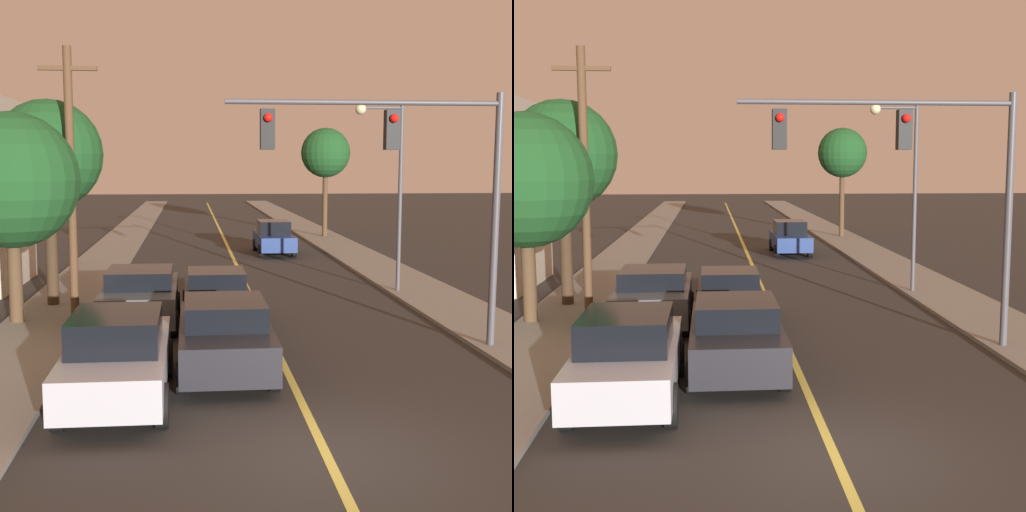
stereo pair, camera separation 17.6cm
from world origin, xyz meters
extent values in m
plane|color=#2D2B28|center=(0.00, 0.00, 0.00)|extent=(200.00, 200.00, 0.00)
cube|color=#2D2B28|center=(0.00, 36.00, 0.01)|extent=(9.47, 80.00, 0.01)
cube|color=#D1C14C|center=(0.00, 36.00, 0.01)|extent=(0.16, 76.00, 0.00)
cube|color=gray|center=(-5.98, 36.00, 0.06)|extent=(2.50, 80.00, 0.12)
cube|color=gray|center=(5.98, 36.00, 0.06)|extent=(2.50, 80.00, 0.12)
cube|color=black|center=(-1.33, 4.72, 0.70)|extent=(1.91, 4.66, 0.78)
cube|color=black|center=(-1.33, 4.54, 1.34)|extent=(1.68, 2.10, 0.51)
cylinder|color=black|center=(-2.23, 6.17, 0.31)|extent=(0.22, 0.62, 0.62)
cylinder|color=black|center=(-0.42, 6.17, 0.31)|extent=(0.22, 0.62, 0.62)
cylinder|color=black|center=(-2.23, 3.28, 0.31)|extent=(0.22, 0.62, 0.62)
cylinder|color=black|center=(-0.42, 3.28, 0.31)|extent=(0.22, 0.62, 0.62)
cube|color=black|center=(-1.33, 9.44, 0.69)|extent=(1.77, 3.89, 0.65)
cube|color=black|center=(-1.33, 9.29, 1.27)|extent=(1.56, 1.75, 0.51)
cylinder|color=black|center=(-2.17, 10.65, 0.37)|extent=(0.22, 0.74, 0.74)
cylinder|color=black|center=(-0.48, 10.65, 0.37)|extent=(0.22, 0.74, 0.74)
cylinder|color=black|center=(-2.17, 8.24, 0.37)|extent=(0.22, 0.74, 0.74)
cylinder|color=black|center=(-0.48, 8.24, 0.37)|extent=(0.22, 0.74, 0.74)
cube|color=#A5A8B2|center=(-3.41, 2.97, 0.73)|extent=(1.82, 4.76, 0.71)
cube|color=black|center=(-3.41, 2.78, 1.40)|extent=(1.60, 2.14, 0.62)
cylinder|color=black|center=(-4.27, 4.45, 0.38)|extent=(0.22, 0.76, 0.76)
cylinder|color=black|center=(-2.54, 4.45, 0.38)|extent=(0.22, 0.76, 0.76)
cylinder|color=black|center=(-4.27, 1.49, 0.38)|extent=(0.22, 0.76, 0.76)
cylinder|color=black|center=(-2.54, 1.49, 0.38)|extent=(0.22, 0.76, 0.76)
cube|color=#474C51|center=(-3.41, 9.33, 0.74)|extent=(1.97, 4.49, 0.79)
cube|color=black|center=(-3.41, 9.16, 1.37)|extent=(1.73, 2.02, 0.48)
cylinder|color=black|center=(-4.34, 10.73, 0.34)|extent=(0.22, 0.68, 0.68)
cylinder|color=black|center=(-2.47, 10.73, 0.34)|extent=(0.22, 0.68, 0.68)
cylinder|color=black|center=(-4.34, 7.94, 0.34)|extent=(0.22, 0.68, 0.68)
cylinder|color=black|center=(-2.47, 7.94, 0.34)|extent=(0.22, 0.68, 0.68)
cube|color=navy|center=(2.13, 24.89, 0.66)|extent=(1.71, 4.53, 0.70)
cube|color=black|center=(2.13, 25.07, 1.34)|extent=(1.50, 2.04, 0.64)
cylinder|color=black|center=(2.94, 23.48, 0.31)|extent=(0.22, 0.63, 0.63)
cylinder|color=black|center=(1.32, 23.48, 0.31)|extent=(0.22, 0.63, 0.63)
cylinder|color=black|center=(2.94, 26.29, 0.31)|extent=(0.22, 0.63, 0.63)
cylinder|color=black|center=(1.32, 26.29, 0.31)|extent=(0.22, 0.63, 0.63)
cylinder|color=#47474C|center=(5.13, 5.94, 3.09)|extent=(0.18, 0.18, 5.95)
cylinder|color=#47474C|center=(1.95, 5.94, 5.82)|extent=(6.36, 0.12, 0.12)
cube|color=black|center=(2.59, 5.94, 5.21)|extent=(0.32, 0.28, 0.90)
sphere|color=red|center=(2.59, 5.76, 5.46)|extent=(0.20, 0.20, 0.20)
cube|color=black|center=(-0.28, 5.94, 5.21)|extent=(0.32, 0.28, 0.90)
sphere|color=red|center=(-0.28, 5.76, 5.46)|extent=(0.20, 0.20, 0.20)
cylinder|color=#47474C|center=(5.08, 13.47, 3.29)|extent=(0.14, 0.14, 6.34)
cylinder|color=#47474C|center=(4.38, 13.47, 6.31)|extent=(1.41, 0.09, 0.09)
sphere|color=beige|center=(3.67, 13.47, 6.26)|extent=(0.36, 0.36, 0.36)
cylinder|color=#513823|center=(-5.33, 10.16, 3.88)|extent=(0.24, 0.24, 7.52)
cube|color=#513823|center=(-5.33, 10.16, 7.04)|extent=(1.60, 0.12, 0.12)
cylinder|color=#4C3823|center=(-6.83, 9.61, 1.42)|extent=(0.38, 0.38, 2.60)
sphere|color=#19471E|center=(-6.83, 9.61, 4.01)|extent=(3.68, 3.68, 3.68)
cylinder|color=#3D2B1C|center=(-6.29, 12.04, 1.85)|extent=(0.36, 0.36, 3.45)
sphere|color=#19471E|center=(-6.29, 12.04, 4.73)|extent=(3.31, 3.31, 3.31)
cylinder|color=#4C3823|center=(6.11, 32.33, 2.12)|extent=(0.30, 0.30, 3.99)
sphere|color=#19471E|center=(6.11, 32.33, 5.15)|extent=(2.96, 2.96, 2.96)
camera|label=1|loc=(-2.04, -10.21, 4.40)|focal=50.00mm
camera|label=2|loc=(-1.86, -10.22, 4.40)|focal=50.00mm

